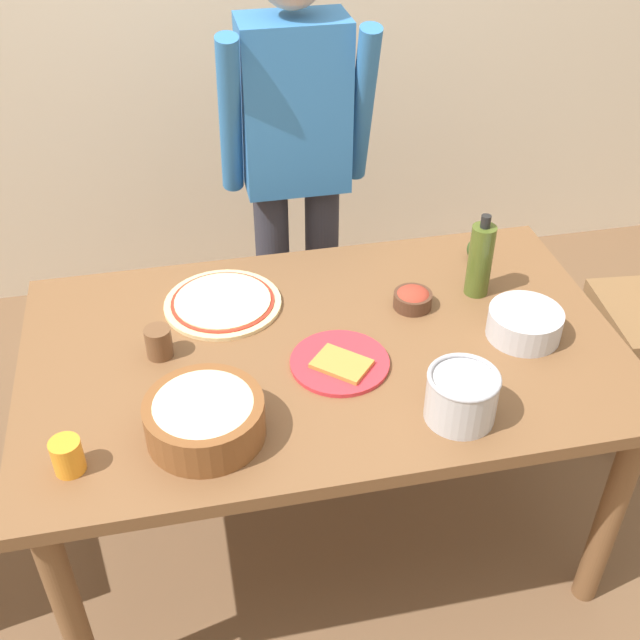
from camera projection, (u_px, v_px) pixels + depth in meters
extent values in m
plane|color=brown|center=(323.00, 526.00, 2.55)|extent=(8.00, 8.00, 0.00)
cube|color=brown|center=(324.00, 352.00, 2.11)|extent=(1.60, 0.96, 0.04)
cylinder|color=brown|center=(70.00, 612.00, 1.91)|extent=(0.07, 0.07, 0.72)
cylinder|color=brown|center=(610.00, 515.00, 2.14)|extent=(0.07, 0.07, 0.72)
cylinder|color=brown|center=(81.00, 394.00, 2.53)|extent=(0.07, 0.07, 0.72)
cylinder|color=brown|center=(499.00, 337.00, 2.76)|extent=(0.07, 0.07, 0.72)
cylinder|color=#2D2D38|center=(274.00, 290.00, 2.88)|extent=(0.12, 0.12, 0.85)
cylinder|color=#2D2D38|center=(322.00, 284.00, 2.91)|extent=(0.12, 0.12, 0.85)
cube|color=#2D6BAD|center=(294.00, 106.00, 2.47)|extent=(0.34, 0.20, 0.55)
cylinder|color=#2D6BAD|center=(230.00, 117.00, 2.40)|extent=(0.07, 0.21, 0.55)
cylinder|color=#2D6BAD|center=(362.00, 107.00, 2.47)|extent=(0.07, 0.21, 0.55)
cylinder|color=brown|center=(581.00, 343.00, 2.95)|extent=(0.04, 0.04, 0.45)
cylinder|color=brown|center=(618.00, 405.00, 2.69)|extent=(0.04, 0.04, 0.45)
cylinder|color=beige|center=(223.00, 304.00, 2.24)|extent=(0.34, 0.34, 0.01)
cylinder|color=#B22D1E|center=(223.00, 301.00, 2.23)|extent=(0.30, 0.30, 0.00)
cylinder|color=beige|center=(223.00, 300.00, 2.23)|extent=(0.28, 0.28, 0.00)
cylinder|color=red|center=(340.00, 362.00, 2.03)|extent=(0.26, 0.26, 0.01)
cube|color=#CC8438|center=(342.00, 364.00, 2.01)|extent=(0.17, 0.17, 0.01)
cylinder|color=brown|center=(205.00, 419.00, 1.80)|extent=(0.28, 0.28, 0.10)
ellipsoid|color=beige|center=(203.00, 406.00, 1.78)|extent=(0.25, 0.25, 0.05)
cylinder|color=#B7B7BC|center=(524.00, 324.00, 2.11)|extent=(0.20, 0.20, 0.08)
cylinder|color=#4C2D1E|center=(413.00, 300.00, 2.22)|extent=(0.11, 0.11, 0.04)
ellipsoid|color=#9E3323|center=(413.00, 296.00, 2.22)|extent=(0.10, 0.10, 0.05)
cylinder|color=#47561E|center=(480.00, 260.00, 2.23)|extent=(0.07, 0.07, 0.22)
cylinder|color=black|center=(486.00, 221.00, 2.15)|extent=(0.03, 0.03, 0.04)
cylinder|color=#B7B7BC|center=(461.00, 398.00, 1.84)|extent=(0.17, 0.17, 0.12)
torus|color=#A5A5AD|center=(464.00, 377.00, 1.81)|extent=(0.17, 0.17, 0.01)
cylinder|color=orange|center=(67.00, 456.00, 1.72)|extent=(0.07, 0.07, 0.08)
cylinder|color=brown|center=(159.00, 342.00, 2.04)|extent=(0.07, 0.07, 0.08)
ellipsoid|color=#2D4219|center=(476.00, 249.00, 2.42)|extent=(0.06, 0.06, 0.07)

